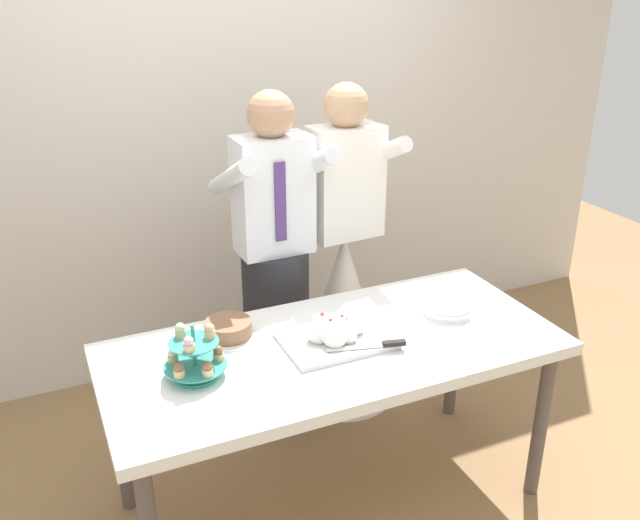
{
  "coord_description": "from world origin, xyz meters",
  "views": [
    {
      "loc": [
        -1.0,
        -2.1,
        2.14
      ],
      "look_at": [
        0.01,
        0.15,
        1.07
      ],
      "focal_mm": 38.27,
      "sensor_mm": 36.0,
      "label": 1
    }
  ],
  "objects_px": {
    "dessert_table": "(334,360)",
    "person_bride": "(343,296)",
    "cupcake_stand": "(195,357)",
    "plate_stack": "(448,306)",
    "round_cake": "(228,330)",
    "person_groom": "(276,284)",
    "main_cake_tray": "(335,333)"
  },
  "relations": [
    {
      "from": "cupcake_stand",
      "to": "main_cake_tray",
      "type": "bearing_deg",
      "value": 1.19
    },
    {
      "from": "cupcake_stand",
      "to": "plate_stack",
      "type": "distance_m",
      "value": 1.11
    },
    {
      "from": "dessert_table",
      "to": "person_groom",
      "type": "xyz_separation_m",
      "value": [
        0.01,
        0.66,
        0.05
      ]
    },
    {
      "from": "dessert_table",
      "to": "round_cake",
      "type": "relative_size",
      "value": 7.5
    },
    {
      "from": "cupcake_stand",
      "to": "plate_stack",
      "type": "xyz_separation_m",
      "value": [
        1.11,
        0.04,
        -0.05
      ]
    },
    {
      "from": "person_bride",
      "to": "cupcake_stand",
      "type": "bearing_deg",
      "value": -142.88
    },
    {
      "from": "plate_stack",
      "to": "person_bride",
      "type": "height_order",
      "value": "person_bride"
    },
    {
      "from": "cupcake_stand",
      "to": "person_bride",
      "type": "bearing_deg",
      "value": 37.12
    },
    {
      "from": "main_cake_tray",
      "to": "plate_stack",
      "type": "relative_size",
      "value": 2.04
    },
    {
      "from": "dessert_table",
      "to": "person_bride",
      "type": "bearing_deg",
      "value": 61.23
    },
    {
      "from": "cupcake_stand",
      "to": "main_cake_tray",
      "type": "height_order",
      "value": "cupcake_stand"
    },
    {
      "from": "plate_stack",
      "to": "round_cake",
      "type": "height_order",
      "value": "round_cake"
    },
    {
      "from": "dessert_table",
      "to": "main_cake_tray",
      "type": "xyz_separation_m",
      "value": [
        0.01,
        0.01,
        0.11
      ]
    },
    {
      "from": "person_bride",
      "to": "person_groom",
      "type": "bearing_deg",
      "value": -172.68
    },
    {
      "from": "cupcake_stand",
      "to": "round_cake",
      "type": "xyz_separation_m",
      "value": [
        0.19,
        0.22,
        -0.04
      ]
    },
    {
      "from": "person_groom",
      "to": "plate_stack",
      "type": "bearing_deg",
      "value": -48.6
    },
    {
      "from": "cupcake_stand",
      "to": "person_groom",
      "type": "height_order",
      "value": "person_groom"
    },
    {
      "from": "plate_stack",
      "to": "cupcake_stand",
      "type": "bearing_deg",
      "value": -177.91
    },
    {
      "from": "cupcake_stand",
      "to": "main_cake_tray",
      "type": "distance_m",
      "value": 0.56
    },
    {
      "from": "person_bride",
      "to": "dessert_table",
      "type": "bearing_deg",
      "value": -118.77
    },
    {
      "from": "round_cake",
      "to": "cupcake_stand",
      "type": "bearing_deg",
      "value": -130.77
    },
    {
      "from": "cupcake_stand",
      "to": "person_bride",
      "type": "relative_size",
      "value": 0.14
    },
    {
      "from": "dessert_table",
      "to": "round_cake",
      "type": "bearing_deg",
      "value": 148.62
    },
    {
      "from": "dessert_table",
      "to": "plate_stack",
      "type": "bearing_deg",
      "value": 4.06
    },
    {
      "from": "person_groom",
      "to": "main_cake_tray",
      "type": "bearing_deg",
      "value": -89.67
    },
    {
      "from": "person_groom",
      "to": "person_bride",
      "type": "distance_m",
      "value": 0.42
    },
    {
      "from": "dessert_table",
      "to": "person_groom",
      "type": "height_order",
      "value": "person_groom"
    },
    {
      "from": "person_bride",
      "to": "plate_stack",
      "type": "bearing_deg",
      "value": -76.34
    },
    {
      "from": "dessert_table",
      "to": "round_cake",
      "type": "height_order",
      "value": "round_cake"
    },
    {
      "from": "dessert_table",
      "to": "cupcake_stand",
      "type": "bearing_deg",
      "value": -179.89
    },
    {
      "from": "dessert_table",
      "to": "round_cake",
      "type": "xyz_separation_m",
      "value": [
        -0.36,
        0.22,
        0.11
      ]
    },
    {
      "from": "main_cake_tray",
      "to": "person_bride",
      "type": "distance_m",
      "value": 0.83
    }
  ]
}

